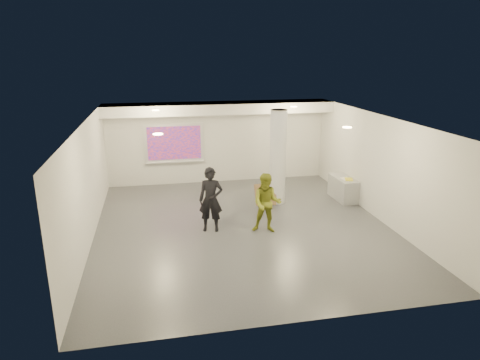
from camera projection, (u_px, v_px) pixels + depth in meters
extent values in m
cube|color=#393B40|center=(243.00, 227.00, 11.93)|extent=(8.00, 9.00, 0.01)
cube|color=white|center=(243.00, 120.00, 11.07)|extent=(8.00, 9.00, 0.01)
cube|color=silver|center=(218.00, 142.00, 15.73)|extent=(8.00, 0.01, 3.00)
cube|color=silver|center=(297.00, 247.00, 7.28)|extent=(8.00, 0.01, 3.00)
cube|color=silver|center=(87.00, 184.00, 10.75)|extent=(0.01, 9.00, 3.00)
cube|color=silver|center=(379.00, 168.00, 12.26)|extent=(0.01, 9.00, 3.00)
cube|color=silver|center=(220.00, 108.00, 14.83)|extent=(8.00, 1.10, 0.36)
cylinder|color=#EEC385|center=(156.00, 110.00, 13.01)|extent=(0.22, 0.22, 0.02)
cylinder|color=#EEC385|center=(294.00, 107.00, 13.84)|extent=(0.22, 0.22, 0.02)
cylinder|color=#EEC385|center=(158.00, 134.00, 9.25)|extent=(0.22, 0.22, 0.02)
cylinder|color=#EEC385|center=(347.00, 127.00, 10.09)|extent=(0.22, 0.22, 0.02)
cylinder|color=silver|center=(278.00, 157.00, 13.48)|extent=(0.52, 0.52, 3.00)
cube|color=silver|center=(174.00, 143.00, 15.37)|extent=(2.10, 0.06, 1.40)
cube|color=#081CBD|center=(174.00, 143.00, 15.33)|extent=(1.90, 0.01, 1.20)
cube|color=silver|center=(175.00, 162.00, 15.52)|extent=(2.10, 0.08, 0.04)
cube|color=gray|center=(343.00, 188.00, 14.09)|extent=(0.55, 1.28, 0.74)
cube|color=white|center=(346.00, 179.00, 13.79)|extent=(0.31, 0.37, 0.02)
cube|color=yellow|center=(349.00, 179.00, 13.74)|extent=(0.32, 0.38, 0.03)
cube|color=olive|center=(264.00, 194.00, 13.64)|extent=(0.66, 0.35, 0.67)
cube|color=olive|center=(269.00, 196.00, 13.62)|extent=(0.51, 0.30, 0.53)
imported|color=black|center=(211.00, 200.00, 11.46)|extent=(0.72, 0.56, 1.77)
imported|color=olive|center=(267.00, 203.00, 11.40)|extent=(0.94, 0.83, 1.63)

